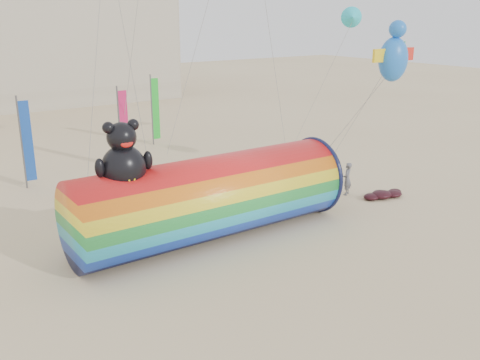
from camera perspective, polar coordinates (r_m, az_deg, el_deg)
ground at (r=22.86m, az=1.13°, el=-6.89°), size 160.00×160.00×0.00m
windsock_assembly at (r=23.04m, az=-3.13°, el=-1.67°), size 12.33×3.76×5.69m
kite_handler at (r=29.29m, az=11.36°, el=0.12°), size 0.78×0.70×1.78m
fabric_bundle at (r=29.50m, az=15.06°, el=-1.48°), size 2.62×1.35×0.41m
festival_banners at (r=35.26m, az=-13.98°, el=5.78°), size 11.17×5.59×5.20m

